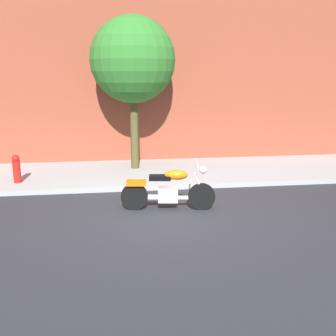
{
  "coord_description": "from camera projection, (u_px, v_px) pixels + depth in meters",
  "views": [
    {
      "loc": [
        -0.86,
        -7.62,
        3.01
      ],
      "look_at": [
        0.14,
        0.32,
        0.97
      ],
      "focal_mm": 39.91,
      "sensor_mm": 36.0,
      "label": 1
    }
  ],
  "objects": [
    {
      "name": "ground_plane",
      "position": [
        163.0,
        215.0,
        8.17
      ],
      "size": [
        60.0,
        60.0,
        0.0
      ],
      "primitive_type": "plane",
      "color": "#28282D"
    },
    {
      "name": "sidewalk",
      "position": [
        151.0,
        173.0,
        11.32
      ],
      "size": [
        19.71,
        3.07,
        0.14
      ],
      "primitive_type": "cube",
      "color": "#9B9B9B",
      "rests_on": "ground"
    },
    {
      "name": "building_facade",
      "position": [
        145.0,
        23.0,
        11.93
      ],
      "size": [
        19.71,
        0.5,
        9.11
      ],
      "primitive_type": "cube",
      "color": "brown",
      "rests_on": "ground"
    },
    {
      "name": "motorcycle",
      "position": [
        168.0,
        190.0,
        8.38
      ],
      "size": [
        2.13,
        0.71,
        1.11
      ],
      "color": "black",
      "rests_on": "ground"
    },
    {
      "name": "street_tree",
      "position": [
        133.0,
        61.0,
        10.86
      ],
      "size": [
        2.5,
        2.5,
        4.64
      ],
      "color": "#4A4324",
      "rests_on": "ground"
    },
    {
      "name": "fire_hydrant",
      "position": [
        17.0,
        171.0,
        10.02
      ],
      "size": [
        0.2,
        0.2,
        0.91
      ],
      "color": "red",
      "rests_on": "ground"
    }
  ]
}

